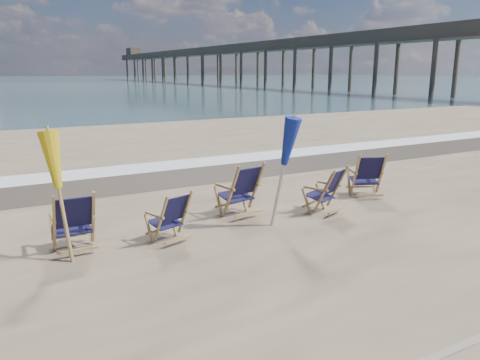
{
  "coord_description": "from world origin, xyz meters",
  "views": [
    {
      "loc": [
        -3.89,
        -4.89,
        2.8
      ],
      "look_at": [
        0.0,
        2.2,
        0.9
      ],
      "focal_mm": 35.0,
      "sensor_mm": 36.0,
      "label": 1
    }
  ],
  "objects": [
    {
      "name": "beach_chair_3",
      "position": [
        2.24,
        2.18,
        0.49
      ],
      "size": [
        0.85,
        0.89,
        0.97
      ],
      "primitive_type": null,
      "rotation": [
        0.0,
        0.0,
        3.54
      ],
      "color": "#131134",
      "rests_on": "ground"
    },
    {
      "name": "umbrella_blue",
      "position": [
        0.67,
        1.88,
        1.52
      ],
      "size": [
        0.3,
        0.3,
        2.03
      ],
      "color": "#A5A5AD",
      "rests_on": "ground"
    },
    {
      "name": "surf_foam",
      "position": [
        0.0,
        8.3,
        0.0
      ],
      "size": [
        200.0,
        1.4,
        0.01
      ],
      "primitive_type": "cube",
      "color": "silver",
      "rests_on": "ground"
    },
    {
      "name": "beach_chair_1",
      "position": [
        -1.08,
        2.13,
        0.45
      ],
      "size": [
        0.74,
        0.78,
        0.89
      ],
      "primitive_type": null,
      "rotation": [
        0.0,
        0.0,
        3.44
      ],
      "color": "#131134",
      "rests_on": "ground"
    },
    {
      "name": "beach_chair_4",
      "position": [
        3.74,
        2.47,
        0.53
      ],
      "size": [
        0.92,
        0.96,
        1.05
      ],
      "primitive_type": null,
      "rotation": [
        0.0,
        0.0,
        2.73
      ],
      "color": "#131134",
      "rests_on": "ground"
    },
    {
      "name": "wet_sand_strip",
      "position": [
        0.0,
        6.8,
        0.0
      ],
      "size": [
        200.0,
        2.6,
        0.0
      ],
      "primitive_type": "cube",
      "color": "#42362A",
      "rests_on": "ground"
    },
    {
      "name": "beach_chair_0",
      "position": [
        -2.55,
        2.35,
        0.51
      ],
      "size": [
        0.67,
        0.75,
        1.03
      ],
      "primitive_type": null,
      "rotation": [
        0.0,
        0.0,
        3.13
      ],
      "color": "#131134",
      "rests_on": "ground"
    },
    {
      "name": "umbrella_yellow",
      "position": [
        -3.01,
        2.19,
        1.44
      ],
      "size": [
        0.3,
        0.3,
        1.95
      ],
      "color": "#A6824A",
      "rests_on": "ground"
    },
    {
      "name": "beach_chair_2",
      "position": [
        0.68,
        2.76,
        0.55
      ],
      "size": [
        0.82,
        0.89,
        1.1
      ],
      "primitive_type": null,
      "rotation": [
        0.0,
        0.0,
        3.3
      ],
      "color": "#131134",
      "rests_on": "ground"
    },
    {
      "name": "fishing_pier",
      "position": [
        38.0,
        74.0,
        4.65
      ],
      "size": [
        4.4,
        140.0,
        9.3
      ],
      "primitive_type": null,
      "color": "#4C4137",
      "rests_on": "ground"
    }
  ]
}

